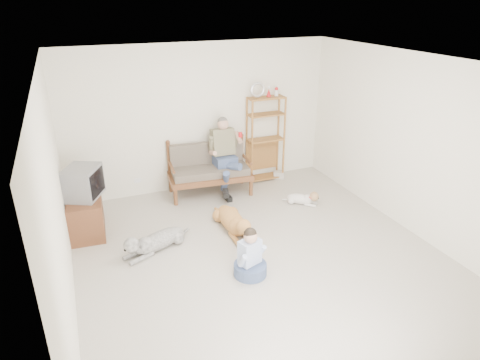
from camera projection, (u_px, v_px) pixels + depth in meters
name	position (u px, v px, depth m)	size (l,w,h in m)	color
floor	(261.00, 257.00, 6.09)	(5.50, 5.50, 0.00)	beige
ceiling	(266.00, 63.00, 5.01)	(5.50, 5.50, 0.00)	silver
wall_back	(200.00, 118.00, 7.88)	(5.00, 5.00, 0.00)	white
wall_front	(418.00, 297.00, 3.21)	(5.00, 5.00, 0.00)	white
wall_left	(57.00, 202.00, 4.68)	(5.50, 5.50, 0.00)	white
wall_right	(414.00, 146.00, 6.41)	(5.50, 5.50, 0.00)	white
loveseat	(209.00, 168.00, 7.92)	(1.56, 0.84, 0.95)	brown
man	(226.00, 161.00, 7.79)	(0.54, 0.77, 1.25)	#485685
etagere	(265.00, 138.00, 8.34)	(0.74, 0.33, 1.97)	olive
book_stack	(279.00, 175.00, 8.70)	(0.21, 0.15, 0.14)	silver
tv_stand	(86.00, 215.00, 6.62)	(0.56, 0.93, 0.60)	brown
crt_tv	(83.00, 183.00, 6.44)	(0.66, 0.71, 0.47)	slate
wall_outlet	(138.00, 180.00, 7.86)	(0.12, 0.02, 0.08)	white
golden_retriever	(234.00, 222.00, 6.70)	(0.34, 1.34, 0.40)	#C58C44
shaggy_dog	(154.00, 242.00, 6.19)	(1.14, 0.62, 0.37)	silver
terrier	(304.00, 198.00, 7.60)	(0.56, 0.51, 0.26)	white
child	(250.00, 258.00, 5.63)	(0.44, 0.44, 0.70)	#485685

